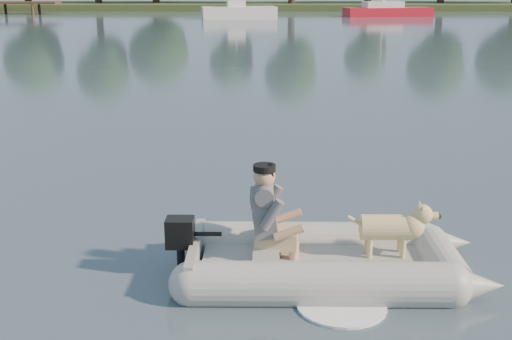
# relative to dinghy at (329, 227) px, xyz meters

# --- Properties ---
(water) EXTENTS (160.00, 160.00, 0.00)m
(water) POSITION_rel_dinghy_xyz_m (-1.03, -0.64, -0.54)
(water) COLOR slate
(water) RESTS_ON ground
(shore_bank) EXTENTS (160.00, 12.00, 0.70)m
(shore_bank) POSITION_rel_dinghy_xyz_m (-1.03, 61.36, -0.29)
(shore_bank) COLOR #47512D
(shore_bank) RESTS_ON water
(dinghy) EXTENTS (4.12, 2.56, 1.28)m
(dinghy) POSITION_rel_dinghy_xyz_m (0.00, 0.00, 0.00)
(dinghy) COLOR #A0A09B
(dinghy) RESTS_ON water
(man) EXTENTS (0.67, 0.58, 0.99)m
(man) POSITION_rel_dinghy_xyz_m (-0.64, 0.05, 0.17)
(man) COLOR #5C5C60
(man) RESTS_ON dinghy
(dog) EXTENTS (0.86, 0.31, 0.57)m
(dog) POSITION_rel_dinghy_xyz_m (0.60, 0.04, -0.06)
(dog) COLOR tan
(dog) RESTS_ON dinghy
(outboard_motor) EXTENTS (0.38, 0.27, 0.72)m
(outboard_motor) POSITION_rel_dinghy_xyz_m (-1.53, 0.02, -0.25)
(outboard_motor) COLOR black
(outboard_motor) RESTS_ON dinghy
(motorboat) EXTENTS (6.15, 3.13, 2.49)m
(motorboat) POSITION_rel_dinghy_xyz_m (-2.13, 44.55, 0.59)
(motorboat) COLOR white
(motorboat) RESTS_ON water
(sailboat) EXTENTS (7.33, 3.31, 9.72)m
(sailboat) POSITION_rel_dinghy_xyz_m (9.87, 47.76, -0.11)
(sailboat) COLOR red
(sailboat) RESTS_ON water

